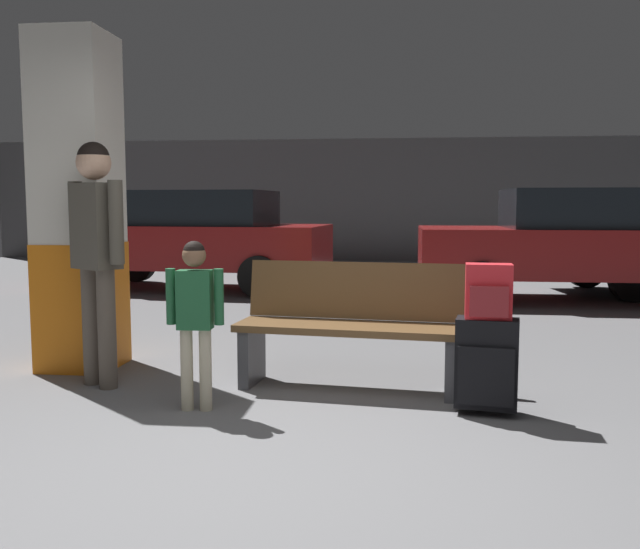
# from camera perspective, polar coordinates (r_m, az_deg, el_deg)

# --- Properties ---
(ground_plane) EXTENTS (18.00, 18.00, 0.10)m
(ground_plane) POSITION_cam_1_polar(r_m,az_deg,el_deg) (7.31, 0.72, -4.85)
(ground_plane) COLOR slate
(garage_back_wall) EXTENTS (18.00, 0.12, 2.80)m
(garage_back_wall) POSITION_cam_1_polar(r_m,az_deg,el_deg) (16.02, 3.94, 6.17)
(garage_back_wall) COLOR #565658
(garage_back_wall) RESTS_ON ground_plane
(structural_pillar) EXTENTS (0.57, 0.57, 2.63)m
(structural_pillar) POSITION_cam_1_polar(r_m,az_deg,el_deg) (5.78, -19.35, 5.47)
(structural_pillar) COLOR orange
(structural_pillar) RESTS_ON ground_plane
(bench) EXTENTS (1.65, 0.71, 0.89)m
(bench) POSITION_cam_1_polar(r_m,az_deg,el_deg) (4.93, 2.57, -4.28)
(bench) COLOR brown
(bench) RESTS_ON ground_plane
(suitcase) EXTENTS (0.41, 0.28, 0.60)m
(suitcase) POSITION_cam_1_polar(r_m,az_deg,el_deg) (4.44, 13.63, -7.19)
(suitcase) COLOR black
(suitcase) RESTS_ON ground_plane
(backpack_bright) EXTENTS (0.29, 0.21, 0.34)m
(backpack_bright) POSITION_cam_1_polar(r_m,az_deg,el_deg) (4.36, 13.78, -1.42)
(backpack_bright) COLOR red
(backpack_bright) RESTS_ON suitcase
(child) EXTENTS (0.37, 0.21, 1.08)m
(child) POSITION_cam_1_polar(r_m,az_deg,el_deg) (4.40, -10.32, -2.64)
(child) COLOR beige
(child) RESTS_ON ground_plane
(adult) EXTENTS (0.52, 0.37, 1.74)m
(adult) POSITION_cam_1_polar(r_m,az_deg,el_deg) (5.12, -18.05, 2.96)
(adult) COLOR brown
(adult) RESTS_ON ground_plane
(parked_car_near) EXTENTS (4.10, 1.80, 1.51)m
(parked_car_near) POSITION_cam_1_polar(r_m,az_deg,el_deg) (9.86, 20.52, 2.56)
(parked_car_near) COLOR maroon
(parked_car_near) RESTS_ON ground_plane
(parked_car_far) EXTENTS (4.22, 2.04, 1.51)m
(parked_car_far) POSITION_cam_1_polar(r_m,az_deg,el_deg) (10.74, -10.35, 3.08)
(parked_car_far) COLOR maroon
(parked_car_far) RESTS_ON ground_plane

